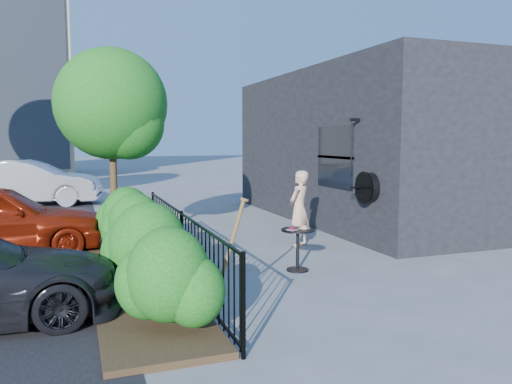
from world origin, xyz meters
name	(u,v)px	position (x,y,z in m)	size (l,w,h in m)	color
ground	(271,272)	(0.00, 0.00, 0.00)	(120.00, 120.00, 0.00)	gray
shop_building	(392,147)	(5.50, 4.50, 2.00)	(6.22, 9.00, 4.00)	black
fence	(182,245)	(-1.50, 0.00, 0.56)	(0.05, 6.05, 1.10)	black
planting_bed	(137,282)	(-2.20, 0.00, 0.04)	(1.30, 6.00, 0.08)	#382616
shrubs	(142,238)	(-2.10, 0.10, 0.70)	(1.10, 5.60, 1.24)	#165B15
patio_tree	(115,111)	(-2.24, 2.76, 2.76)	(2.20, 2.20, 3.94)	#3F2B19
cafe_table	(298,242)	(0.44, -0.09, 0.49)	(0.56, 0.56, 0.75)	black
woman	(299,209)	(1.26, 1.63, 0.79)	(0.57, 0.38, 1.57)	#E0B091
shovel	(227,261)	(-1.26, -1.61, 0.66)	(0.51, 0.19, 1.50)	brown
car_silver	(29,183)	(-4.48, 10.66, 0.76)	(1.60, 4.60, 1.52)	#A9A9AE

